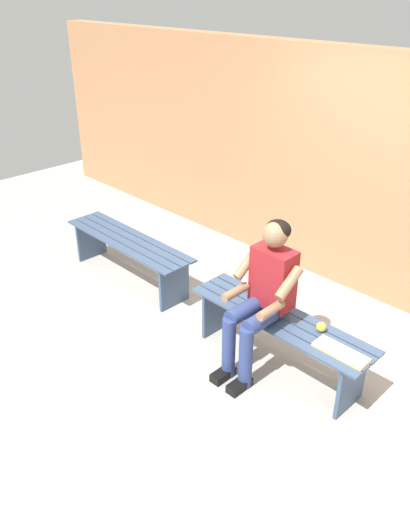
% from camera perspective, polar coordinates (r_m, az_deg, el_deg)
% --- Properties ---
extents(ground_plane, '(10.00, 7.00, 0.04)m').
position_cam_1_polar(ground_plane, '(4.55, -10.55, -11.80)').
color(ground_plane, '#9E9E99').
extents(brick_wall, '(9.50, 0.24, 2.36)m').
position_cam_1_polar(brick_wall, '(5.39, 15.38, 8.88)').
color(brick_wall, '#B27A51').
rests_on(brick_wall, ground).
extents(bench_near, '(1.62, 0.41, 0.48)m').
position_cam_1_polar(bench_near, '(4.28, 8.14, -8.07)').
color(bench_near, '#384C6B').
rests_on(bench_near, ground).
extents(bench_far, '(1.68, 0.41, 0.48)m').
position_cam_1_polar(bench_far, '(5.51, -8.45, 0.76)').
color(bench_far, '#384C6B').
rests_on(bench_far, ground).
extents(person_seated, '(0.50, 0.69, 1.28)m').
position_cam_1_polar(person_seated, '(4.06, 6.37, -4.04)').
color(person_seated, maroon).
rests_on(person_seated, ground).
extents(apple, '(0.08, 0.08, 0.08)m').
position_cam_1_polar(apple, '(4.09, 12.71, -7.66)').
color(apple, gold).
rests_on(apple, bench_near).
extents(book_open, '(0.41, 0.16, 0.02)m').
position_cam_1_polar(book_open, '(3.92, 14.76, -10.25)').
color(book_open, white).
rests_on(book_open, bench_near).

